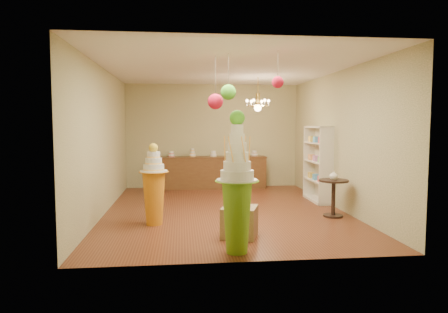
{
  "coord_description": "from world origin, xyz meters",
  "views": [
    {
      "loc": [
        -0.91,
        -8.42,
        1.85
      ],
      "look_at": [
        -0.01,
        0.0,
        1.16
      ],
      "focal_mm": 32.0,
      "sensor_mm": 36.0,
      "label": 1
    }
  ],
  "objects": [
    {
      "name": "shelving_unit",
      "position": [
        2.34,
        0.8,
        0.9
      ],
      "size": [
        0.33,
        1.2,
        1.8
      ],
      "color": "beige",
      "rests_on": "floor"
    },
    {
      "name": "pom_red_right",
      "position": [
        0.6,
        -2.21,
        2.51
      ],
      "size": [
        0.19,
        0.19,
        0.59
      ],
      "color": "#413A2F",
      "rests_on": "ceiling"
    },
    {
      "name": "wall_right",
      "position": [
        2.5,
        0.0,
        1.5
      ],
      "size": [
        0.04,
        6.5,
        3.0
      ],
      "primitive_type": "cube",
      "color": "tan",
      "rests_on": "ground"
    },
    {
      "name": "pom_red_left",
      "position": [
        -0.33,
        -1.66,
        2.23
      ],
      "size": [
        0.26,
        0.26,
        0.9
      ],
      "color": "#413A2F",
      "rests_on": "ceiling"
    },
    {
      "name": "pom_green_mid",
      "position": [
        -0.14,
        -1.88,
        2.37
      ],
      "size": [
        0.25,
        0.25,
        0.75
      ],
      "color": "#413A2F",
      "rests_on": "ceiling"
    },
    {
      "name": "vase",
      "position": [
        2.1,
        -0.83,
        0.84
      ],
      "size": [
        0.19,
        0.19,
        0.18
      ],
      "primitive_type": "imported",
      "rotation": [
        0.0,
        0.0,
        -0.13
      ],
      "color": "beige",
      "rests_on": "round_table"
    },
    {
      "name": "wall_front",
      "position": [
        0.0,
        -3.25,
        1.5
      ],
      "size": [
        5.0,
        0.04,
        3.0
      ],
      "primitive_type": "cube",
      "color": "tan",
      "rests_on": "ground"
    },
    {
      "name": "floor",
      "position": [
        0.0,
        0.0,
        0.0
      ],
      "size": [
        6.5,
        6.5,
        0.0
      ],
      "primitive_type": "plane",
      "color": "#5B2B18",
      "rests_on": "ground"
    },
    {
      "name": "wall_left",
      "position": [
        -2.5,
        0.0,
        1.5
      ],
      "size": [
        0.04,
        6.5,
        3.0
      ],
      "primitive_type": "cube",
      "color": "tan",
      "rests_on": "ground"
    },
    {
      "name": "chandelier",
      "position": [
        0.96,
        1.28,
        2.3
      ],
      "size": [
        0.64,
        0.64,
        0.85
      ],
      "rotation": [
        0.0,
        0.0,
        -0.05
      ],
      "color": "gold",
      "rests_on": "ceiling"
    },
    {
      "name": "wall_back",
      "position": [
        0.0,
        3.25,
        1.5
      ],
      "size": [
        5.0,
        0.04,
        3.0
      ],
      "primitive_type": "cube",
      "color": "tan",
      "rests_on": "ground"
    },
    {
      "name": "pedestal_green",
      "position": [
        -0.13,
        -2.85,
        0.81
      ],
      "size": [
        0.67,
        0.67,
        2.05
      ],
      "rotation": [
        0.0,
        0.0,
        -0.16
      ],
      "color": "#6EAD26",
      "rests_on": "floor"
    },
    {
      "name": "burlap_riser",
      "position": [
        0.03,
        -2.03,
        0.25
      ],
      "size": [
        0.69,
        0.69,
        0.5
      ],
      "primitive_type": "cube",
      "rotation": [
        0.0,
        0.0,
        -0.32
      ],
      "color": "#947851",
      "rests_on": "floor"
    },
    {
      "name": "round_table",
      "position": [
        2.1,
        -0.83,
        0.48
      ],
      "size": [
        0.76,
        0.76,
        0.75
      ],
      "rotation": [
        0.0,
        0.0,
        0.39
      ],
      "color": "black",
      "rests_on": "floor"
    },
    {
      "name": "ceiling",
      "position": [
        0.0,
        0.0,
        3.0
      ],
      "size": [
        6.5,
        6.5,
        0.0
      ],
      "primitive_type": "plane",
      "rotation": [
        3.14,
        0.0,
        0.0
      ],
      "color": "silver",
      "rests_on": "ground"
    },
    {
      "name": "pedestal_orange",
      "position": [
        -1.42,
        -1.08,
        0.63
      ],
      "size": [
        0.61,
        0.61,
        1.5
      ],
      "rotation": [
        0.0,
        0.0,
        0.26
      ],
      "color": "orange",
      "rests_on": "floor"
    },
    {
      "name": "sideboard",
      "position": [
        0.0,
        2.97,
        0.48
      ],
      "size": [
        3.04,
        0.54,
        1.16
      ],
      "color": "brown",
      "rests_on": "floor"
    }
  ]
}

